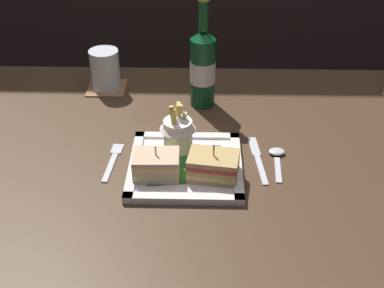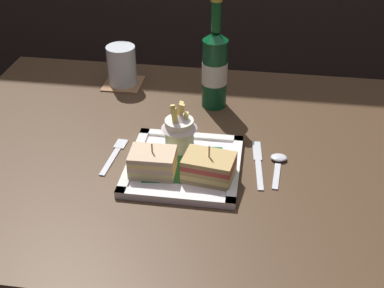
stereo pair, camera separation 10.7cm
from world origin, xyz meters
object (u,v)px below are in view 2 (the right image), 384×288
beer_bottle (215,68)px  knife (258,162)px  dining_table (199,198)px  spoon (278,162)px  sandwich_half_right (209,167)px  sandwich_half_left (153,162)px  fries_cup (179,129)px  fork (115,154)px  water_glass (122,68)px  square_plate (184,166)px

beer_bottle → knife: (0.12, -0.23, -0.10)m
dining_table → spoon: size_ratio=10.13×
sandwich_half_right → sandwich_half_left: bearing=180.0°
fries_cup → fork: size_ratio=0.82×
fries_cup → beer_bottle: (0.05, 0.22, 0.04)m
water_glass → knife: (0.37, -0.31, -0.05)m
dining_table → knife: knife is taller
sandwich_half_left → water_glass: (-0.16, 0.39, 0.01)m
sandwich_half_left → beer_bottle: (0.09, 0.31, 0.07)m
fork → knife: same height
sandwich_half_left → spoon: sandwich_half_left is taller
dining_table → fries_cup: 0.20m
fork → knife: size_ratio=0.78×
square_plate → spoon: square_plate is taller
water_glass → fork: water_glass is taller
water_glass → sandwich_half_right: bearing=-54.4°
beer_bottle → water_glass: size_ratio=2.62×
beer_bottle → water_glass: 0.27m
sandwich_half_left → fries_cup: bearing=67.7°
fries_cup → spoon: 0.22m
fries_cup → spoon: bearing=-3.6°
sandwich_half_left → fries_cup: size_ratio=0.84×
fork → square_plate: bearing=-9.4°
sandwich_half_left → beer_bottle: 0.33m
square_plate → spoon: size_ratio=1.97×
sandwich_half_right → spoon: 0.16m
beer_bottle → fork: beer_bottle is taller
water_glass → fork: 0.34m
sandwich_half_left → knife: sandwich_half_left is taller
knife → dining_table: bearing=168.9°
dining_table → sandwich_half_right: 0.20m
water_glass → square_plate: bearing=-57.8°
square_plate → fries_cup: fries_cup is taller
sandwich_half_right → spoon: (0.14, 0.08, -0.03)m
sandwich_half_right → knife: bearing=39.0°
dining_table → square_plate: square_plate is taller
sandwich_half_left → water_glass: 0.42m
dining_table → water_glass: size_ratio=11.45×
square_plate → fork: bearing=170.6°
water_glass → dining_table: bearing=-49.1°
dining_table → sandwich_half_left: (-0.08, -0.10, 0.17)m
square_plate → beer_bottle: size_ratio=0.85×
dining_table → sandwich_half_left: size_ratio=12.89×
square_plate → spoon: bearing=12.7°
water_glass → beer_bottle: bearing=-16.8°
water_glass → fork: bearing=-78.6°
square_plate → knife: (0.15, 0.04, -0.01)m
square_plate → sandwich_half_left: bearing=-147.1°
beer_bottle → spoon: size_ratio=2.32×
sandwich_half_left → beer_bottle: size_ratio=0.34×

